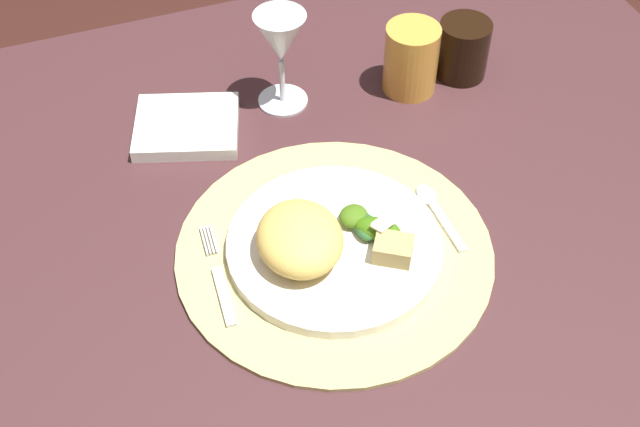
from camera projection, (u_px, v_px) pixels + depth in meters
The scene contains 12 objects.
dining_table at pixel (295, 324), 1.15m from camera, with size 1.38×1.07×0.74m.
placemat at pixel (334, 252), 1.02m from camera, with size 0.38×0.38×0.01m, color tan.
dinner_plate at pixel (335, 246), 1.01m from camera, with size 0.26×0.26×0.02m, color white.
pasta_serving at pixel (299, 239), 0.97m from camera, with size 0.12×0.10×0.05m, color #EABF58.
salad_greens at pixel (367, 225), 1.01m from camera, with size 0.08×0.08×0.03m.
bread_piece at pixel (393, 249), 0.98m from camera, with size 0.04×0.04×0.03m, color tan.
fork at pixel (219, 279), 0.98m from camera, with size 0.02×0.15×0.00m.
spoon at pixel (434, 206), 1.06m from camera, with size 0.02×0.12×0.01m.
napkin at pixel (187, 126), 1.16m from camera, with size 0.14×0.12×0.02m, color white.
wine_glass at pixel (281, 42), 1.13m from camera, with size 0.07×0.07×0.15m.
amber_tumbler at pixel (411, 59), 1.20m from camera, with size 0.08×0.08×0.10m, color gold.
dark_tumbler at pixel (463, 49), 1.22m from camera, with size 0.08×0.08×0.09m, color black.
Camera 1 is at (-0.20, -0.64, 1.52)m, focal length 47.22 mm.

